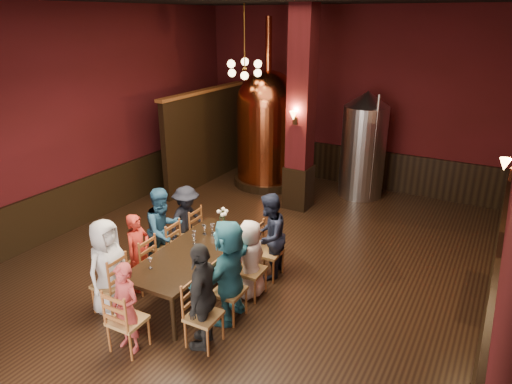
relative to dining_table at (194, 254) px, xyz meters
The scene contains 38 objects.
room 2.05m from the dining_table, 78.68° to the left, with size 10.00×10.02×4.50m.
wainscot_right 4.42m from the dining_table, 17.14° to the left, with size 0.08×9.90×1.00m, color black.
wainscot_back 6.27m from the dining_table, 87.62° to the left, with size 7.90×0.08×1.00m, color black.
wainscot_left 3.93m from the dining_table, 160.62° to the left, with size 0.08×9.90×1.00m, color black.
column 4.39m from the dining_table, 90.55° to the left, with size 0.58×0.58×4.50m, color #440E12.
partition 5.40m from the dining_table, 123.15° to the left, with size 0.22×3.50×2.40m, color black.
pendant_cluster 5.08m from the dining_table, 110.12° to the left, with size 0.90×0.90×1.70m, color #A57226, non-canonical shape.
sconce_wall 4.90m from the dining_table, 26.80° to the left, with size 0.20×0.20×0.36m, color black, non-canonical shape.
sconce_column 4.09m from the dining_table, 90.60° to the left, with size 0.20×0.20×0.36m, color black, non-canonical shape.
dining_table is the anchor object (origin of this frame).
chair_0 1.33m from the dining_table, 128.40° to the right, with size 0.46×0.46×0.92m, color brown, non-canonical shape.
person_0 1.31m from the dining_table, 128.40° to the right, with size 0.74×0.48×1.51m, color silver.
chair_1 0.94m from the dining_table, 156.82° to the right, with size 0.46×0.46×0.92m, color brown, non-canonical shape.
person_1 0.91m from the dining_table, 156.82° to the right, with size 0.48×0.32×1.33m, color #AD281D.
chair_2 0.94m from the dining_table, 160.74° to the left, with size 0.46×0.46×0.92m, color brown, non-canonical shape.
person_2 0.92m from the dining_table, 160.74° to the left, with size 0.75×0.37×1.55m, color navy.
chair_3 1.33m from the dining_table, 132.33° to the left, with size 0.46×0.46×0.92m, color brown, non-canonical shape.
person_3 1.31m from the dining_table, 132.33° to the left, with size 0.88×0.50×1.36m, color black.
chair_4 1.33m from the dining_table, 47.67° to the right, with size 0.46×0.46×0.92m, color brown, non-canonical shape.
person_4 1.32m from the dining_table, 47.67° to the right, with size 0.91×0.38×1.55m, color black.
chair_5 0.94m from the dining_table, 19.26° to the right, with size 0.46×0.46×0.92m, color brown, non-canonical shape.
person_5 0.92m from the dining_table, 19.26° to the right, with size 1.48×0.47×1.59m, color teal.
chair_6 0.94m from the dining_table, 23.18° to the left, with size 0.46×0.46×0.92m, color brown, non-canonical shape.
person_6 0.91m from the dining_table, 23.18° to the left, with size 0.64×0.42×1.31m, color silver.
chair_7 1.33m from the dining_table, 51.60° to the left, with size 0.46×0.46×0.92m, color brown, non-canonical shape.
person_7 1.31m from the dining_table, 51.60° to the left, with size 0.74×0.36×1.52m, color #1C2238.
chair_8 1.57m from the dining_table, 88.04° to the right, with size 0.46×0.46×0.92m, color brown, non-canonical shape.
person_8 1.55m from the dining_table, 88.04° to the right, with size 0.47×0.31×1.29m, color #A63737.
copper_kettle 5.42m from the dining_table, 105.49° to the left, with size 1.90×1.90×4.23m.
steel_vessel 5.68m from the dining_table, 79.73° to the left, with size 1.30×1.30×2.60m.
rose_vase 1.04m from the dining_table, 96.12° to the left, with size 0.20×0.20×0.34m.
wine_glass_0 0.62m from the dining_table, 94.83° to the left, with size 0.07×0.07×0.17m, color white, non-canonical shape.
wine_glass_1 0.63m from the dining_table, 109.75° to the left, with size 0.07×0.07×0.17m, color white, non-canonical shape.
wine_glass_2 0.71m from the dining_table, 98.36° to the left, with size 0.07×0.07×0.17m, color white, non-canonical shape.
wine_glass_3 0.28m from the dining_table, 123.90° to the left, with size 0.07×0.07×0.17m, color white, non-canonical shape.
wine_glass_4 0.60m from the dining_table, 107.36° to the left, with size 0.07×0.07×0.17m, color white, non-canonical shape.
wine_glass_5 0.40m from the dining_table, 123.89° to the left, with size 0.07×0.07×0.17m, color white, non-canonical shape.
wine_glass_6 0.79m from the dining_table, 106.75° to the right, with size 0.07×0.07×0.17m, color white, non-canonical shape.
Camera 1 is at (3.77, -6.39, 4.25)m, focal length 32.00 mm.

